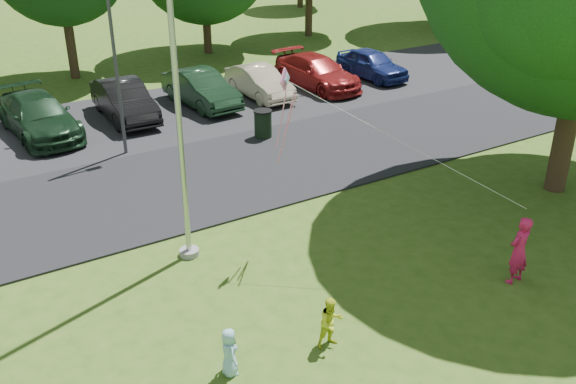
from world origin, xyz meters
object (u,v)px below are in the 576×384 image
child_blue (229,352)px  kite (291,101)px  street_lamp (121,53)px  woman (519,250)px  trash_can (263,124)px  child_yellow (331,322)px  flagpole (177,97)px

child_blue → kite: bearing=-35.7°
street_lamp → woman: 13.67m
street_lamp → trash_can: size_ratio=5.44×
child_yellow → trash_can: bearing=69.8°
woman → child_blue: woman is taller
street_lamp → child_yellow: size_ratio=5.18×
street_lamp → child_yellow: 12.43m
trash_can → child_yellow: 11.84m
trash_can → child_yellow: size_ratio=0.95×
flagpole → child_yellow: (1.04, -4.74, -3.60)m
woman → child_yellow: woman is taller
trash_can → flagpole: bearing=-132.5°
trash_can → child_blue: 12.54m
flagpole → trash_can: (5.64, 6.16, -3.63)m
woman → flagpole: bearing=-45.6°
child_yellow → kite: 5.24m
flagpole → woman: bearing=-40.1°
trash_can → woman: 11.28m
flagpole → child_yellow: 6.04m
street_lamp → child_yellow: (-0.03, -12.07, -2.94)m
flagpole → kite: size_ratio=2.22×
child_blue → woman: bearing=-85.7°
trash_can → child_blue: size_ratio=1.05×
child_blue → child_yellow: bearing=-88.8°
trash_can → child_yellow: (-4.61, -10.90, 0.02)m
child_yellow → child_blue: (-2.12, 0.32, -0.05)m
trash_can → child_yellow: bearing=-112.9°
child_blue → kite: kite is taller
street_lamp → woman: bearing=-74.3°
child_yellow → flagpole: bearing=105.0°
flagpole → street_lamp: 7.44m
trash_can → woman: bearing=-87.8°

